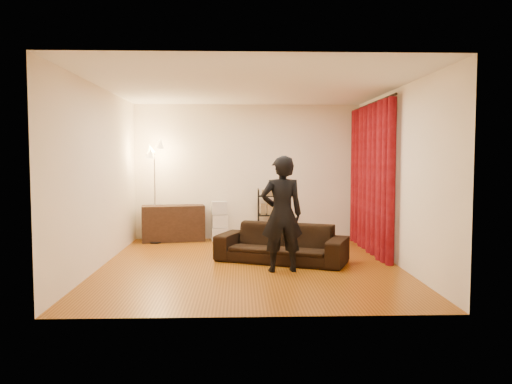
{
  "coord_description": "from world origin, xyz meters",
  "views": [
    {
      "loc": [
        -0.16,
        -7.55,
        1.65
      ],
      "look_at": [
        0.1,
        0.3,
        1.1
      ],
      "focal_mm": 35.0,
      "sensor_mm": 36.0,
      "label": 1
    }
  ],
  "objects_px": {
    "sofa": "(281,243)",
    "storage_boxes": "(220,221)",
    "person": "(282,214)",
    "wire_shelf": "(270,215)",
    "floor_lamp": "(155,193)",
    "media_cabinet": "(173,223)"
  },
  "relations": [
    {
      "from": "wire_shelf",
      "to": "floor_lamp",
      "type": "xyz_separation_m",
      "value": [
        -2.23,
        -0.16,
        0.44
      ]
    },
    {
      "from": "person",
      "to": "wire_shelf",
      "type": "distance_m",
      "value": 2.67
    },
    {
      "from": "person",
      "to": "floor_lamp",
      "type": "bearing_deg",
      "value": -54.57
    },
    {
      "from": "wire_shelf",
      "to": "person",
      "type": "bearing_deg",
      "value": -71.22
    },
    {
      "from": "person",
      "to": "wire_shelf",
      "type": "height_order",
      "value": "person"
    },
    {
      "from": "storage_boxes",
      "to": "wire_shelf",
      "type": "height_order",
      "value": "wire_shelf"
    },
    {
      "from": "sofa",
      "to": "person",
      "type": "relative_size",
      "value": 1.21
    },
    {
      "from": "storage_boxes",
      "to": "wire_shelf",
      "type": "relative_size",
      "value": 0.76
    },
    {
      "from": "media_cabinet",
      "to": "floor_lamp",
      "type": "bearing_deg",
      "value": -160.05
    },
    {
      "from": "media_cabinet",
      "to": "floor_lamp",
      "type": "height_order",
      "value": "floor_lamp"
    },
    {
      "from": "storage_boxes",
      "to": "sofa",
      "type": "bearing_deg",
      "value": -62.57
    },
    {
      "from": "sofa",
      "to": "media_cabinet",
      "type": "height_order",
      "value": "media_cabinet"
    },
    {
      "from": "wire_shelf",
      "to": "floor_lamp",
      "type": "bearing_deg",
      "value": -157.21
    },
    {
      "from": "wire_shelf",
      "to": "floor_lamp",
      "type": "height_order",
      "value": "floor_lamp"
    },
    {
      "from": "storage_boxes",
      "to": "person",
      "type": "bearing_deg",
      "value": -69.71
    },
    {
      "from": "sofa",
      "to": "person",
      "type": "xyz_separation_m",
      "value": [
        -0.05,
        -0.68,
        0.54
      ]
    },
    {
      "from": "sofa",
      "to": "storage_boxes",
      "type": "xyz_separation_m",
      "value": [
        -1.05,
        2.03,
        0.1
      ]
    },
    {
      "from": "storage_boxes",
      "to": "floor_lamp",
      "type": "xyz_separation_m",
      "value": [
        -1.23,
        -0.22,
        0.56
      ]
    },
    {
      "from": "media_cabinet",
      "to": "wire_shelf",
      "type": "distance_m",
      "value": 1.91
    },
    {
      "from": "person",
      "to": "wire_shelf",
      "type": "bearing_deg",
      "value": -96.36
    },
    {
      "from": "media_cabinet",
      "to": "storage_boxes",
      "type": "relative_size",
      "value": 1.54
    },
    {
      "from": "sofa",
      "to": "wire_shelf",
      "type": "relative_size",
      "value": 1.96
    }
  ]
}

